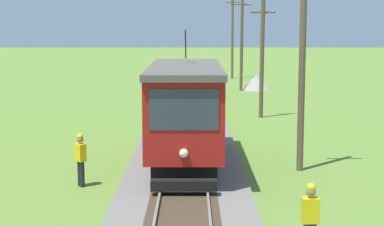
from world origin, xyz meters
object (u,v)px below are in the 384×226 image
object	(u,v)px
utility_pole_far	(242,41)
utility_pole_near_tram	(302,58)
second_worker	(81,157)
gravel_pile	(256,82)
utility_pole_distant	(232,35)
track_worker	(310,217)
red_tram	(185,110)
utility_pole_mid	(262,57)
freight_car	(189,76)

from	to	relation	value
utility_pole_far	utility_pole_near_tram	bearing A→B (deg)	-90.00
second_worker	gravel_pile	bearing A→B (deg)	-147.08
utility_pole_distant	track_worker	world-z (taller)	utility_pole_distant
red_tram	track_worker	distance (m)	9.21
utility_pole_mid	track_worker	size ratio (longest dim) A/B	3.79
utility_pole_near_tram	track_worker	size ratio (longest dim) A/B	4.50
utility_pole_far	utility_pole_distant	world-z (taller)	utility_pole_distant
track_worker	second_worker	world-z (taller)	same
freight_car	utility_pole_distant	world-z (taller)	utility_pole_distant
utility_pole_near_tram	utility_pole_mid	bearing A→B (deg)	90.00
utility_pole_far	freight_car	bearing A→B (deg)	-134.09
utility_pole_near_tram	second_worker	xyz separation A→B (m)	(-7.61, -2.26, -3.12)
utility_pole_near_tram	utility_pole_far	xyz separation A→B (m)	(0.00, 26.14, -0.13)
track_worker	second_worker	bearing A→B (deg)	-138.09
utility_pole_near_tram	track_worker	bearing A→B (deg)	-98.67
utility_pole_far	track_worker	size ratio (longest dim) A/B	4.35
utility_pole_distant	freight_car	bearing A→B (deg)	-105.29
freight_car	second_worker	xyz separation A→B (m)	(-3.41, -24.06, -0.57)
utility_pole_mid	utility_pole_distant	size ratio (longest dim) A/B	0.80
utility_pole_mid	utility_pole_distant	bearing A→B (deg)	90.00
red_tram	track_worker	bearing A→B (deg)	-71.33
freight_car	utility_pole_distant	size ratio (longest dim) A/B	0.62
red_tram	freight_car	bearing A→B (deg)	90.01
red_tram	freight_car	distance (m)	21.53
utility_pole_near_tram	utility_pole_distant	distance (m)	37.17
red_tram	utility_pole_far	bearing A→B (deg)	80.78
utility_pole_far	track_worker	xyz separation A→B (m)	(-1.28, -34.50, -2.99)
utility_pole_near_tram	track_worker	xyz separation A→B (m)	(-1.28, -8.36, -3.12)
utility_pole_distant	red_tram	bearing A→B (deg)	-96.49
utility_pole_mid	track_worker	bearing A→B (deg)	-93.54
freight_car	utility_pole_near_tram	distance (m)	22.35
utility_pole_mid	utility_pole_far	distance (m)	13.90
utility_pole_far	second_worker	distance (m)	29.55
utility_pole_mid	track_worker	world-z (taller)	utility_pole_mid
utility_pole_distant	track_worker	size ratio (longest dim) A/B	4.71
freight_car	gravel_pile	distance (m)	7.41
utility_pole_near_tram	utility_pole_far	world-z (taller)	utility_pole_near_tram
utility_pole_far	second_worker	world-z (taller)	utility_pole_far
freight_car	utility_pole_distant	bearing A→B (deg)	74.71
utility_pole_distant	track_worker	xyz separation A→B (m)	(-1.28, -45.53, -3.32)
utility_pole_mid	utility_pole_distant	world-z (taller)	utility_pole_distant
freight_car	utility_pole_near_tram	bearing A→B (deg)	-79.10
gravel_pile	second_worker	bearing A→B (deg)	-107.08
track_worker	second_worker	size ratio (longest dim) A/B	1.00
freight_car	utility_pole_far	world-z (taller)	utility_pole_far
gravel_pile	track_worker	world-z (taller)	track_worker
freight_car	second_worker	distance (m)	24.31
gravel_pile	utility_pole_far	bearing A→B (deg)	-156.76
track_worker	utility_pole_near_tram	bearing A→B (deg)	167.16
second_worker	utility_pole_far	bearing A→B (deg)	-145.00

